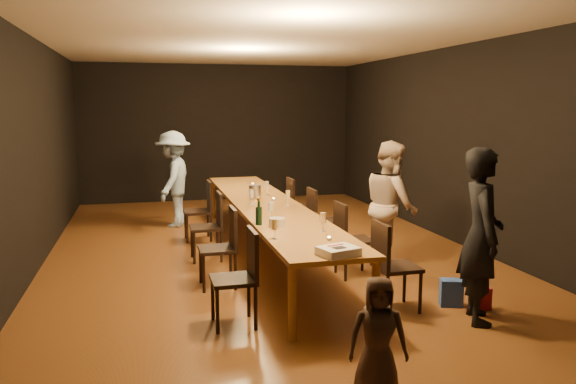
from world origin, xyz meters
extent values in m
plane|color=#4F3013|center=(0.00, 0.00, 0.00)|extent=(10.00, 10.00, 0.00)
cube|color=black|center=(0.00, 5.00, 1.50)|extent=(6.00, 0.04, 3.00)
cube|color=black|center=(0.00, -5.00, 1.50)|extent=(6.00, 0.04, 3.00)
cube|color=black|center=(-3.00, 0.00, 1.50)|extent=(0.04, 10.00, 3.00)
cube|color=black|center=(3.00, 0.00, 1.50)|extent=(0.04, 10.00, 3.00)
cube|color=silver|center=(0.00, 0.00, 3.00)|extent=(6.00, 10.00, 0.04)
cube|color=#9A5F2D|center=(0.00, 0.00, 0.72)|extent=(0.90, 6.00, 0.05)
cylinder|color=#9A5F2D|center=(-0.40, -2.90, 0.35)|extent=(0.08, 0.08, 0.70)
cylinder|color=#9A5F2D|center=(0.40, -2.90, 0.35)|extent=(0.08, 0.08, 0.70)
cylinder|color=#9A5F2D|center=(-0.40, 2.90, 0.35)|extent=(0.08, 0.08, 0.70)
cylinder|color=#9A5F2D|center=(0.40, 2.90, 0.35)|extent=(0.08, 0.08, 0.70)
imported|color=black|center=(1.49, -2.88, 0.86)|extent=(0.59, 0.72, 1.71)
imported|color=#C6AB94|center=(1.43, -0.96, 0.83)|extent=(0.71, 0.87, 1.66)
imported|color=#7C98BF|center=(-1.15, 2.34, 0.83)|extent=(0.94, 1.22, 1.67)
imported|color=#3B2921|center=(-0.04, -3.96, 0.44)|extent=(0.49, 0.38, 0.89)
cube|color=red|center=(1.70, -2.63, 0.11)|extent=(0.20, 0.12, 0.23)
cube|color=#223E94|center=(1.46, -2.45, 0.14)|extent=(0.27, 0.22, 0.29)
cube|color=white|center=(0.04, -2.85, 0.79)|extent=(0.40, 0.36, 0.08)
cube|color=black|center=(0.04, -2.88, 0.83)|extent=(0.14, 0.12, 0.00)
cube|color=red|center=(0.04, -2.78, 0.83)|extent=(0.18, 0.08, 0.00)
cylinder|color=white|center=(-0.22, -1.54, 0.80)|extent=(0.23, 0.23, 0.10)
cylinder|color=silver|center=(-0.07, 0.48, 0.85)|extent=(0.23, 0.23, 0.19)
cylinder|color=#B2B7B2|center=(0.15, -2.28, 0.77)|extent=(0.05, 0.05, 0.03)
cylinder|color=#B2B7B2|center=(0.15, 0.22, 0.77)|extent=(0.05, 0.05, 0.03)
cylinder|color=#B2B7B2|center=(0.15, 1.80, 0.77)|extent=(0.05, 0.05, 0.03)
camera|label=1|loc=(-1.63, -7.53, 2.10)|focal=35.00mm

